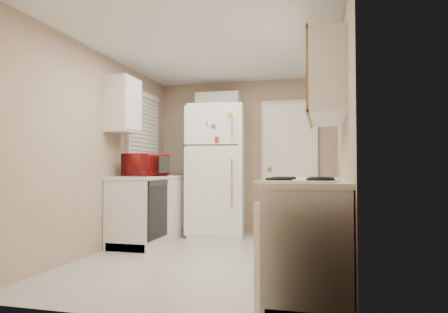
# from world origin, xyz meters

# --- Properties ---
(floor) EXTENTS (3.80, 3.80, 0.00)m
(floor) POSITION_xyz_m (0.00, 0.00, 0.00)
(floor) COLOR silver
(floor) RESTS_ON ground
(ceiling) EXTENTS (3.80, 3.80, 0.00)m
(ceiling) POSITION_xyz_m (0.00, 0.00, 2.40)
(ceiling) COLOR white
(ceiling) RESTS_ON floor
(wall_left) EXTENTS (3.80, 3.80, 0.00)m
(wall_left) POSITION_xyz_m (-1.40, 0.00, 1.20)
(wall_left) COLOR tan
(wall_left) RESTS_ON floor
(wall_right) EXTENTS (3.80, 3.80, 0.00)m
(wall_right) POSITION_xyz_m (1.40, 0.00, 1.20)
(wall_right) COLOR tan
(wall_right) RESTS_ON floor
(wall_back) EXTENTS (2.80, 2.80, 0.00)m
(wall_back) POSITION_xyz_m (0.00, 1.90, 1.20)
(wall_back) COLOR tan
(wall_back) RESTS_ON floor
(wall_front) EXTENTS (2.80, 2.80, 0.00)m
(wall_front) POSITION_xyz_m (0.00, -1.90, 1.20)
(wall_front) COLOR tan
(wall_front) RESTS_ON floor
(left_counter) EXTENTS (0.60, 1.80, 0.90)m
(left_counter) POSITION_xyz_m (-1.10, 0.90, 0.45)
(left_counter) COLOR silver
(left_counter) RESTS_ON floor
(dishwasher) EXTENTS (0.03, 0.58, 0.72)m
(dishwasher) POSITION_xyz_m (-0.81, 0.30, 0.49)
(dishwasher) COLOR black
(dishwasher) RESTS_ON floor
(sink) EXTENTS (0.54, 0.74, 0.16)m
(sink) POSITION_xyz_m (-1.10, 1.05, 0.86)
(sink) COLOR gray
(sink) RESTS_ON left_counter
(microwave) EXTENTS (0.59, 0.46, 0.35)m
(microwave) POSITION_xyz_m (-1.02, 0.41, 1.05)
(microwave) COLOR maroon
(microwave) RESTS_ON left_counter
(soap_bottle) EXTENTS (0.09, 0.09, 0.16)m
(soap_bottle) POSITION_xyz_m (-1.15, 1.34, 1.00)
(soap_bottle) COLOR silver
(soap_bottle) RESTS_ON left_counter
(window_blinds) EXTENTS (0.10, 0.98, 1.08)m
(window_blinds) POSITION_xyz_m (-1.36, 1.05, 1.60)
(window_blinds) COLOR silver
(window_blinds) RESTS_ON wall_left
(upper_cabinet_left) EXTENTS (0.30, 0.45, 0.70)m
(upper_cabinet_left) POSITION_xyz_m (-1.25, 0.22, 1.80)
(upper_cabinet_left) COLOR silver
(upper_cabinet_left) RESTS_ON wall_left
(refrigerator) EXTENTS (0.90, 0.88, 1.94)m
(refrigerator) POSITION_xyz_m (-0.35, 1.50, 0.97)
(refrigerator) COLOR white
(refrigerator) RESTS_ON floor
(cabinet_over_fridge) EXTENTS (0.70, 0.30, 0.40)m
(cabinet_over_fridge) POSITION_xyz_m (-0.40, 1.75, 2.00)
(cabinet_over_fridge) COLOR silver
(cabinet_over_fridge) RESTS_ON wall_back
(interior_door) EXTENTS (0.86, 0.06, 2.08)m
(interior_door) POSITION_xyz_m (0.70, 1.86, 1.02)
(interior_door) COLOR white
(interior_door) RESTS_ON floor
(right_counter) EXTENTS (0.60, 2.00, 0.90)m
(right_counter) POSITION_xyz_m (1.10, -0.80, 0.45)
(right_counter) COLOR silver
(right_counter) RESTS_ON floor
(stove) EXTENTS (0.60, 0.70, 0.78)m
(stove) POSITION_xyz_m (1.05, -1.40, 0.39)
(stove) COLOR white
(stove) RESTS_ON floor
(upper_cabinet_right) EXTENTS (0.30, 1.20, 0.70)m
(upper_cabinet_right) POSITION_xyz_m (1.25, -0.50, 1.80)
(upper_cabinet_right) COLOR silver
(upper_cabinet_right) RESTS_ON wall_right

